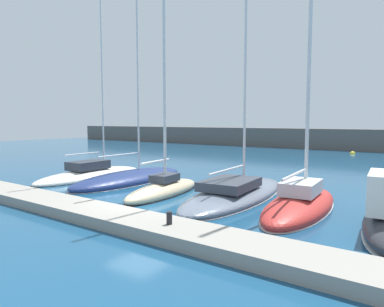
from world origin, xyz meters
name	(u,v)px	position (x,y,z in m)	size (l,w,h in m)	color
ground_plane	(140,209)	(0.00, 0.00, 0.00)	(120.00, 120.00, 0.00)	navy
dock_pier	(103,215)	(0.00, -2.15, 0.22)	(25.93, 1.97, 0.44)	gray
breakwater_seawall	(349,140)	(0.00, 40.51, 1.44)	(108.00, 3.32, 2.89)	#5B5651
sailboat_ivory_nearest	(91,175)	(-9.21, 4.54, 0.18)	(3.24, 9.22, 14.28)	silver
sailboat_navy_second	(131,178)	(-5.69, 4.95, 0.23)	(3.43, 9.80, 18.18)	navy
sailboat_sand_third	(164,188)	(-1.27, 3.11, 0.34)	(2.57, 6.62, 11.88)	beige
sailboat_slate_fourth	(236,192)	(2.31, 4.71, 0.31)	(4.22, 10.78, 21.27)	slate
sailboat_red_fifth	(300,202)	(5.90, 4.10, 0.38)	(3.13, 8.12, 16.43)	#B72D28
mooring_buoy_yellow	(352,154)	(1.73, 34.87, 0.00)	(0.63, 0.63, 0.63)	yellow
dock_bollard	(169,218)	(3.48, -2.15, 0.66)	(0.20, 0.20, 0.44)	black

